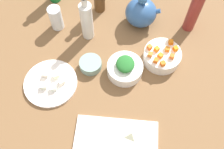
{
  "coord_description": "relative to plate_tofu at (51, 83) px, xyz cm",
  "views": [
    {
      "loc": [
        7.8,
        -46.94,
        96.51
      ],
      "look_at": [
        0.0,
        0.0,
        8.0
      ],
      "focal_mm": 41.12,
      "sensor_mm": 36.0,
      "label": 1
    }
  ],
  "objects": [
    {
      "name": "bottle_1",
      "position": [
        10.04,
        26.55,
        9.39
      ],
      "size": [
        5.28,
        5.28,
        23.91
      ],
      "color": "silver",
      "rests_on": "tabletop"
    },
    {
      "name": "bottle_3",
      "position": [
        54.12,
        38.37,
        11.08
      ],
      "size": [
        5.13,
        5.13,
        26.83
      ],
      "color": "maroon",
      "rests_on": "tabletop"
    },
    {
      "name": "tofu_cube_4",
      "position": [
        2.23,
        -2.72,
        1.7
      ],
      "size": [
        2.9,
        2.9,
        2.2
      ],
      "primitive_type": "cube",
      "rotation": [
        0.0,
        0.0,
        1.98
      ],
      "color": "white",
      "rests_on": "plate_tofu"
    },
    {
      "name": "carrot_cube_3",
      "position": [
        40.46,
        19.62,
        5.54
      ],
      "size": [
        2.54,
        2.54,
        1.8
      ],
      "primitive_type": "cube",
      "rotation": [
        0.0,
        0.0,
        0.86
      ],
      "color": "orange",
      "rests_on": "bowl_carrots"
    },
    {
      "name": "dumpling_1",
      "position": [
        35.04,
        -15.77,
        1.41
      ],
      "size": [
        5.84,
        5.62,
        2.03
      ],
      "primitive_type": "pyramid",
      "rotation": [
        0.0,
        0.0,
        0.52
      ],
      "color": "beige",
      "rests_on": "cutting_board"
    },
    {
      "name": "carrot_cube_9",
      "position": [
        42.18,
        16.7,
        5.54
      ],
      "size": [
        2.53,
        2.53,
        1.8
      ],
      "primitive_type": "cube",
      "rotation": [
        0.0,
        0.0,
        2.46
      ],
      "color": "orange",
      "rests_on": "bowl_carrots"
    },
    {
      "name": "carrot_cube_2",
      "position": [
        46.01,
        24.02,
        5.54
      ],
      "size": [
        2.08,
        2.08,
        1.8
      ],
      "primitive_type": "cube",
      "rotation": [
        0.0,
        0.0,
        1.74
      ],
      "color": "orange",
      "rests_on": "bowl_carrots"
    },
    {
      "name": "carrot_cube_0",
      "position": [
        44.81,
        20.27,
        5.54
      ],
      "size": [
        1.85,
        1.85,
        1.8
      ],
      "primitive_type": "cube",
      "rotation": [
        0.0,
        0.0,
        0.03
      ],
      "color": "orange",
      "rests_on": "bowl_carrots"
    },
    {
      "name": "carrot_cube_7",
      "position": [
        38.08,
        16.51,
        5.54
      ],
      "size": [
        2.06,
        2.06,
        1.8
      ],
      "primitive_type": "cube",
      "rotation": [
        0.0,
        0.0,
        2.98
      ],
      "color": "orange",
      "rests_on": "bowl_carrots"
    },
    {
      "name": "plate_tofu",
      "position": [
        0.0,
        0.0,
        0.0
      ],
      "size": [
        21.54,
        21.54,
        1.2
      ],
      "primitive_type": "cylinder",
      "color": "white",
      "rests_on": "tabletop"
    },
    {
      "name": "bowl_greens",
      "position": [
        28.8,
        10.28,
        1.95
      ],
      "size": [
        14.56,
        14.56,
        5.09
      ],
      "primitive_type": "cylinder",
      "color": "white",
      "rests_on": "tabletop"
    },
    {
      "name": "tofu_cube_3",
      "position": [
        -2.51,
        2.76,
        1.7
      ],
      "size": [
        2.33,
        2.33,
        2.2
      ],
      "primitive_type": "cube",
      "rotation": [
        0.0,
        0.0,
        1.51
      ],
      "color": "#F0E2CB",
      "rests_on": "plate_tofu"
    },
    {
      "name": "teapot",
      "position": [
        31.98,
        37.9,
        5.84
      ],
      "size": [
        15.64,
        13.62,
        16.0
      ],
      "color": "#2E558B",
      "rests_on": "tabletop"
    },
    {
      "name": "bowl_small_side",
      "position": [
        14.4,
        10.51,
        1.24
      ],
      "size": [
        9.23,
        9.23,
        3.67
      ],
      "primitive_type": "cylinder",
      "color": "#7C9F94",
      "rests_on": "tabletop"
    },
    {
      "name": "carrot_cube_6",
      "position": [
        48.08,
        21.14,
        5.54
      ],
      "size": [
        2.48,
        2.48,
        1.8
      ],
      "primitive_type": "cube",
      "rotation": [
        0.0,
        0.0,
        0.56
      ],
      "color": "orange",
      "rests_on": "bowl_carrots"
    },
    {
      "name": "carrot_cube_8",
      "position": [
        37.46,
        20.16,
        5.54
      ],
      "size": [
        2.54,
        2.54,
        1.8
      ],
      "primitive_type": "cube",
      "rotation": [
        0.0,
        0.0,
        2.42
      ],
      "color": "orange",
      "rests_on": "bowl_carrots"
    },
    {
      "name": "carrot_cube_4",
      "position": [
        40.65,
        14.15,
        5.54
      ],
      "size": [
        2.1,
        2.1,
        1.8
      ],
      "primitive_type": "cube",
      "rotation": [
        0.0,
        0.0,
        2.96
      ],
      "color": "orange",
      "rests_on": "bowl_carrots"
    },
    {
      "name": "bowl_carrots",
      "position": [
        43.24,
        18.84,
        2.02
      ],
      "size": [
        15.51,
        15.51,
        5.24
      ],
      "primitive_type": "cylinder",
      "color": "white",
      "rests_on": "tabletop"
    },
    {
      "name": "tofu_cube_1",
      "position": [
        1.66,
        2.93,
        1.7
      ],
      "size": [
        3.02,
        3.02,
        2.2
      ],
      "primitive_type": "cube",
      "rotation": [
        0.0,
        0.0,
        2.11
      ],
      "color": "#EBF5CF",
      "rests_on": "plate_tofu"
    },
    {
      "name": "carrot_cube_5",
      "position": [
        46.86,
        17.12,
        5.54
      ],
      "size": [
        1.99,
        1.99,
        1.8
      ],
      "primitive_type": "cube",
      "rotation": [
        0.0,
        0.0,
        3.03
      ],
      "color": "orange",
      "rests_on": "bowl_carrots"
    },
    {
      "name": "carrot_cube_1",
      "position": [
        43.43,
        13.19,
        5.54
      ],
      "size": [
        2.49,
        2.49,
        1.8
      ],
      "primitive_type": "cube",
      "rotation": [
        0.0,
        0.0,
        2.14
      ],
      "color": "orange",
      "rests_on": "bowl_carrots"
    },
    {
      "name": "drinking_glass_0",
      "position": [
        -4.81,
        29.16,
        5.06
      ],
      "size": [
        5.71,
        5.71,
        11.32
      ],
      "primitive_type": "cylinder",
      "color": "white",
      "rests_on": "tabletop"
    },
    {
      "name": "tofu_cube_0",
      "position": [
        -1.79,
        -2.58,
        1.7
      ],
      "size": [
        2.7,
        2.7,
        2.2
      ],
      "primitive_type": "cube",
      "rotation": [
        0.0,
        0.0,
        0.27
      ],
      "color": "#E7EBCE",
      "rests_on": "plate_tofu"
    },
    {
      "name": "tabletop",
      "position": [
        24.25,
        5.58,
        -2.1
      ],
      "size": [
        190.0,
        190.0,
        3.0
      ],
      "primitive_type": "cube",
      "color": "brown",
      "rests_on": "ground"
    },
    {
      "name": "chopped_greens_mound",
      "position": [
        28.8,
        10.28,
        5.99
      ],
      "size": [
        8.17,
        8.87,
        3.0
      ],
      "primitive_type": "ellipsoid",
      "rotation": [
        0.0,
        0.0,
        1.68
      ],
      "color": "#236829",
      "rests_on": "bowl_greens"
    },
    {
      "name": "tofu_cube_2",
      "position": [
        4.65,
        0.34,
        1.7
      ],
      "size": [
        3.1,
        3.1,
        2.2
      ],
      "primitive_type": "cube",
      "rotation": [
        0.0,
        0.0,
        2.43
      ],
      "color": "#F4E6CE",
      "rests_on": "plate_tofu"
    }
  ]
}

